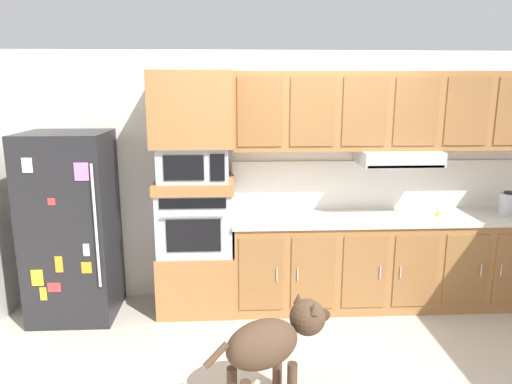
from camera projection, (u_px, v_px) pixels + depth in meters
The scene contains 15 objects.
ground_plane at pixel (300, 343), 4.11m from camera, with size 9.60×9.60×0.00m, color #B2A899.
back_kitchen_wall at pixel (288, 177), 4.91m from camera, with size 6.20×0.12×2.50m, color silver.
refrigerator at pixel (72, 226), 4.47m from camera, with size 0.76×0.73×1.76m.
oven_base_cabinet at pixel (197, 279), 4.73m from camera, with size 0.74×0.62×0.60m, color #996638.
built_in_oven at pixel (196, 220), 4.59m from camera, with size 0.70×0.62×0.60m.
appliance_mid_shelf at pixel (195, 185), 4.52m from camera, with size 0.74×0.62×0.10m, color #996638.
microwave at pixel (194, 163), 4.47m from camera, with size 0.64×0.54×0.32m.
appliance_upper_cabinet at pixel (193, 109), 4.36m from camera, with size 0.74×0.62×0.68m, color #996638.
lower_cabinet_run at pixel (380, 262), 4.78m from camera, with size 2.91×0.63×0.88m.
countertop_slab at pixel (383, 218), 4.69m from camera, with size 2.95×0.64×0.04m, color beige.
backsplash_panel at pixel (375, 185), 4.91m from camera, with size 2.95×0.02×0.50m, color silver.
upper_cabinet_with_hood at pixel (386, 114), 4.58m from camera, with size 2.91×0.48×0.88m.
screwdriver at pixel (439, 214), 4.70m from camera, with size 0.17×0.16×0.03m.
electric_kettle at pixel (508, 204), 4.67m from camera, with size 0.17×0.17×0.24m.
dog at pixel (274, 340), 3.29m from camera, with size 0.94×0.61×0.70m.
Camera 1 is at (-0.57, -3.70, 2.18)m, focal length 33.54 mm.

